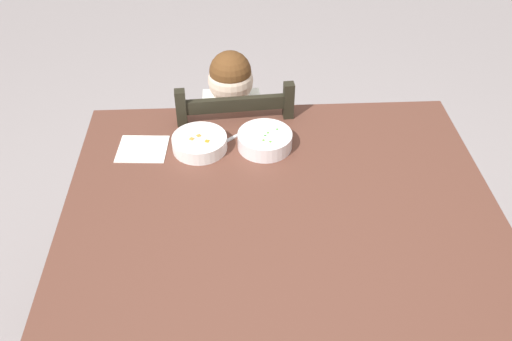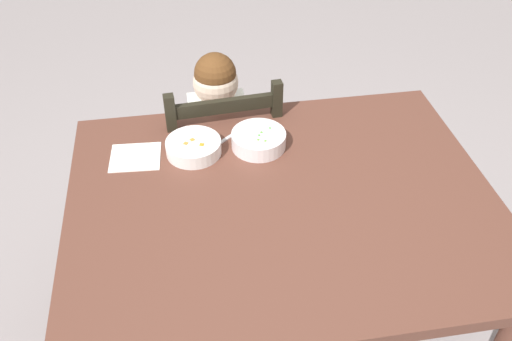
{
  "view_description": "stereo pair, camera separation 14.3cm",
  "coord_description": "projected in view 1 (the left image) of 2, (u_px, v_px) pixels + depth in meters",
  "views": [
    {
      "loc": [
        -0.13,
        -1.2,
        1.88
      ],
      "look_at": [
        -0.07,
        0.08,
        0.8
      ],
      "focal_mm": 38.35,
      "sensor_mm": 36.0,
      "label": 1
    },
    {
      "loc": [
        -0.28,
        -1.18,
        1.88
      ],
      "look_at": [
        -0.07,
        0.08,
        0.8
      ],
      "focal_mm": 38.35,
      "sensor_mm": 36.0,
      "label": 2
    }
  ],
  "objects": [
    {
      "name": "ground_plane",
      "position": [
        275.0,
        340.0,
        2.13
      ],
      "size": [
        8.0,
        8.0,
        0.0
      ],
      "primitive_type": "plane",
      "color": "gray"
    },
    {
      "name": "dining_table",
      "position": [
        280.0,
        222.0,
        1.71
      ],
      "size": [
        1.3,
        1.02,
        0.75
      ],
      "color": "brown",
      "rests_on": "ground"
    },
    {
      "name": "dining_chair",
      "position": [
        234.0,
        165.0,
        2.28
      ],
      "size": [
        0.45,
        0.45,
        0.89
      ],
      "color": "black",
      "rests_on": "ground"
    },
    {
      "name": "child_figure",
      "position": [
        232.0,
        129.0,
        2.15
      ],
      "size": [
        0.32,
        0.31,
        0.94
      ],
      "color": "white",
      "rests_on": "ground"
    },
    {
      "name": "bowl_of_peas",
      "position": [
        265.0,
        140.0,
        1.83
      ],
      "size": [
        0.18,
        0.18,
        0.06
      ],
      "color": "white",
      "rests_on": "dining_table"
    },
    {
      "name": "bowl_of_carrots",
      "position": [
        200.0,
        143.0,
        1.82
      ],
      "size": [
        0.18,
        0.18,
        0.05
      ],
      "color": "white",
      "rests_on": "dining_table"
    },
    {
      "name": "spoon",
      "position": [
        220.0,
        144.0,
        1.85
      ],
      "size": [
        0.12,
        0.1,
        0.01
      ],
      "color": "silver",
      "rests_on": "dining_table"
    },
    {
      "name": "paper_napkin",
      "position": [
        143.0,
        149.0,
        1.83
      ],
      "size": [
        0.17,
        0.16,
        0.0
      ],
      "primitive_type": "cube",
      "rotation": [
        0.0,
        0.0,
        -0.07
      ],
      "color": "white",
      "rests_on": "dining_table"
    }
  ]
}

